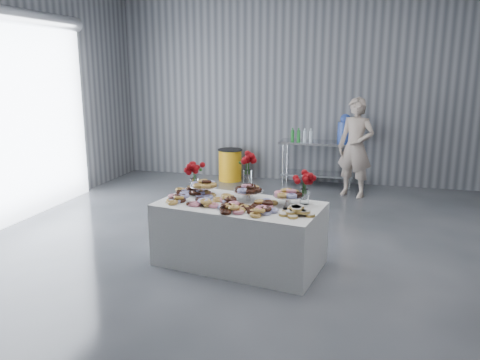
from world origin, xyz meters
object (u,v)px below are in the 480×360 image
(water_jug, at_px, (345,130))
(person, at_px, (356,148))
(display_table, at_px, (239,234))
(prep_table, at_px, (318,156))
(trash_barrel, at_px, (230,165))

(water_jug, distance_m, person, 0.68)
(display_table, distance_m, prep_table, 4.16)
(trash_barrel, bearing_deg, display_table, -72.14)
(display_table, relative_size, trash_barrel, 2.86)
(display_table, distance_m, person, 3.78)
(prep_table, distance_m, person, 0.98)
(prep_table, relative_size, water_jug, 2.71)
(prep_table, xyz_separation_m, water_jug, (0.50, -0.00, 0.53))
(water_jug, relative_size, trash_barrel, 0.83)
(display_table, xyz_separation_m, person, (1.22, 3.54, 0.53))
(prep_table, bearing_deg, water_jug, -0.00)
(water_jug, distance_m, trash_barrel, 2.46)
(prep_table, bearing_deg, person, -38.83)
(person, bearing_deg, trash_barrel, -171.69)
(water_jug, relative_size, person, 0.31)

